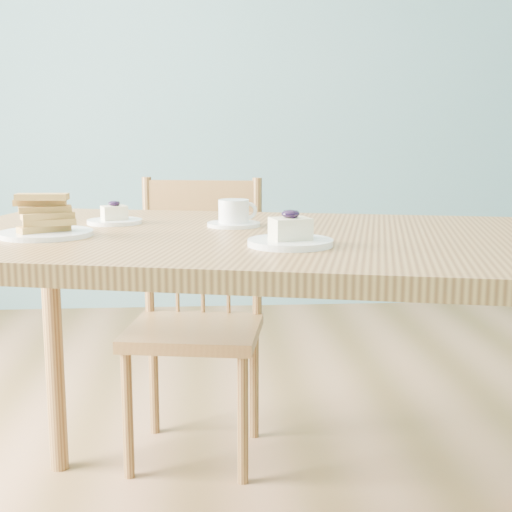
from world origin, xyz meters
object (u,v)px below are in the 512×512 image
(cheesecake_plate_near, at_px, (290,237))
(biscotti_plate, at_px, (46,222))
(dining_table, at_px, (258,269))
(cheesecake_plate_far, at_px, (115,218))
(dining_chair, at_px, (196,317))
(coffee_cup, at_px, (234,215))

(cheesecake_plate_near, distance_m, biscotti_plate, 0.57)
(dining_table, height_order, cheesecake_plate_far, cheesecake_plate_far)
(dining_table, xyz_separation_m, dining_chair, (-0.16, 0.64, -0.28))
(cheesecake_plate_near, xyz_separation_m, biscotti_plate, (-0.54, 0.18, 0.01))
(cheesecake_plate_near, xyz_separation_m, coffee_cup, (-0.10, 0.32, 0.01))
(cheesecake_plate_near, height_order, cheesecake_plate_far, cheesecake_plate_near)
(cheesecake_plate_near, bearing_deg, dining_chair, 104.42)
(cheesecake_plate_far, bearing_deg, dining_table, -30.73)
(coffee_cup, bearing_deg, cheesecake_plate_near, -80.76)
(dining_table, xyz_separation_m, cheesecake_plate_far, (-0.36, 0.21, 0.10))
(dining_table, distance_m, cheesecake_plate_far, 0.43)
(dining_table, bearing_deg, coffee_cup, 123.86)
(cheesecake_plate_near, bearing_deg, dining_table, 106.78)
(biscotti_plate, bearing_deg, cheesecake_plate_near, -18.21)
(coffee_cup, bearing_deg, cheesecake_plate_far, 157.41)
(cheesecake_plate_far, distance_m, coffee_cup, 0.32)
(cheesecake_plate_near, height_order, biscotti_plate, biscotti_plate)
(dining_chair, relative_size, cheesecake_plate_far, 6.50)
(dining_chair, distance_m, biscotti_plate, 0.83)
(dining_table, bearing_deg, biscotti_plate, -165.86)
(dining_chair, distance_m, cheesecake_plate_near, 0.94)
(dining_table, distance_m, coffee_cup, 0.19)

